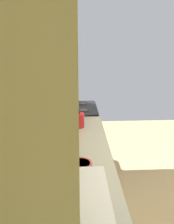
% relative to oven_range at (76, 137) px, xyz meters
% --- Properties ---
extents(wall_back, '(4.31, 0.12, 2.56)m').
position_rel_oven_range_xyz_m(wall_back, '(-1.51, 0.37, 0.82)').
color(wall_back, beige).
rests_on(wall_back, ground_plane).
extents(upper_cabinets, '(1.95, 0.31, 0.56)m').
position_rel_oven_range_xyz_m(upper_cabinets, '(-1.97, 0.15, 1.39)').
color(upper_cabinets, beige).
extents(oven_range, '(0.70, 0.63, 1.08)m').
position_rel_oven_range_xyz_m(oven_range, '(0.00, 0.00, 0.00)').
color(oven_range, black).
rests_on(oven_range, ground_plane).
extents(microwave, '(0.48, 0.38, 0.27)m').
position_rel_oven_range_xyz_m(microwave, '(-2.26, 0.02, 0.57)').
color(microwave, white).
rests_on(microwave, counter_run).
extents(bowl, '(0.19, 0.19, 0.06)m').
position_rel_oven_range_xyz_m(bowl, '(-1.61, -0.03, 0.47)').
color(bowl, '#D84C47').
rests_on(bowl, counter_run).
extents(kettle, '(0.19, 0.14, 0.19)m').
position_rel_oven_range_xyz_m(kettle, '(-0.68, -0.03, 0.52)').
color(kettle, red).
rests_on(kettle, counter_run).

